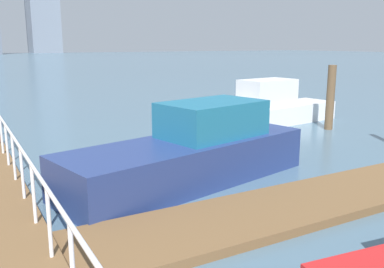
# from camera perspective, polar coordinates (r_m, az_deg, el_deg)

# --- Properties ---
(ground_plane) EXTENTS (300.00, 300.00, 0.00)m
(ground_plane) POSITION_cam_1_polar(r_m,az_deg,el_deg) (19.34, -16.53, 1.47)
(ground_plane) COLOR slate
(floating_dock) EXTENTS (11.95, 2.00, 0.18)m
(floating_dock) POSITION_cam_1_polar(r_m,az_deg,el_deg) (9.64, 16.52, -8.60)
(floating_dock) COLOR brown
(floating_dock) RESTS_ON ground_plane
(boardwalk_railing) EXTENTS (0.06, 28.34, 1.08)m
(boardwalk_railing) POSITION_cam_1_polar(r_m,az_deg,el_deg) (8.24, -21.57, -4.26)
(boardwalk_railing) COLOR white
(boardwalk_railing) RESTS_ON boardwalk
(dock_piling_2) EXTENTS (0.33, 0.33, 2.59)m
(dock_piling_2) POSITION_cam_1_polar(r_m,az_deg,el_deg) (17.81, 18.26, 4.71)
(dock_piling_2) COLOR brown
(dock_piling_2) RESTS_ON ground_plane
(moored_boat_0) EXTENTS (6.12, 2.49, 1.94)m
(moored_boat_0) POSITION_cam_1_polar(r_m,az_deg,el_deg) (18.63, 11.11, 3.55)
(moored_boat_0) COLOR white
(moored_boat_0) RESTS_ON ground_plane
(moored_boat_4) EXTENTS (6.94, 3.50, 1.97)m
(moored_boat_4) POSITION_cam_1_polar(r_m,az_deg,el_deg) (10.59, 0.13, -2.49)
(moored_boat_4) COLOR navy
(moored_boat_4) RESTS_ON ground_plane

